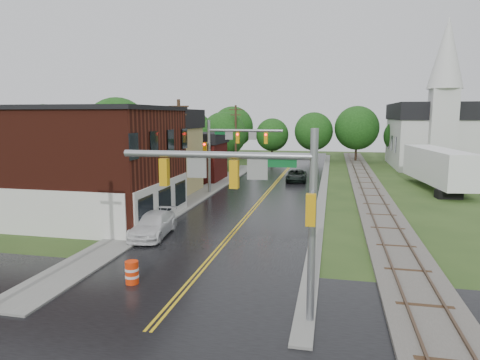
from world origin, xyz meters
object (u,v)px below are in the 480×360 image
(tree_left_b, at_px, (118,132))
(tree_left_e, at_px, (225,135))
(traffic_signal_near, at_px, (254,189))
(suv_dark, at_px, (296,176))
(utility_pole_c, at_px, (236,137))
(traffic_signal_far, at_px, (230,143))
(pickup_white, at_px, (153,225))
(utility_pole_b, at_px, (180,149))
(brick_building, at_px, (74,163))
(tree_left_a, at_px, (46,143))
(tree_left_c, at_px, (176,139))
(church, at_px, (430,128))
(construction_barrel, at_px, (132,273))
(semi_trailer, at_px, (437,166))

(tree_left_b, xyz_separation_m, tree_left_e, (9.00, 14.00, -0.90))
(traffic_signal_near, relative_size, tree_left_e, 0.90)
(suv_dark, bearing_deg, utility_pole_c, 137.45)
(traffic_signal_far, height_order, pickup_white, traffic_signal_far)
(utility_pole_b, distance_m, pickup_white, 11.40)
(brick_building, height_order, utility_pole_c, utility_pole_c)
(tree_left_a, height_order, tree_left_c, tree_left_a)
(church, height_order, traffic_signal_near, church)
(tree_left_c, bearing_deg, utility_pole_c, 30.20)
(traffic_signal_far, height_order, tree_left_e, tree_left_e)
(tree_left_a, relative_size, construction_barrel, 8.07)
(construction_barrel, bearing_deg, church, 65.61)
(construction_barrel, bearing_deg, traffic_signal_near, -18.37)
(utility_pole_b, height_order, semi_trailer, utility_pole_b)
(pickup_white, bearing_deg, tree_left_a, 140.75)
(tree_left_b, bearing_deg, tree_left_a, -101.31)
(suv_dark, relative_size, semi_trailer, 0.35)
(traffic_signal_near, xyz_separation_m, traffic_signal_far, (-6.94, 25.00, 0.01))
(tree_left_c, height_order, tree_left_e, tree_left_e)
(utility_pole_b, bearing_deg, church, 49.82)
(construction_barrel, bearing_deg, semi_trailer, 57.09)
(semi_trailer, bearing_deg, pickup_white, -133.91)
(traffic_signal_far, relative_size, tree_left_b, 0.76)
(pickup_white, bearing_deg, traffic_signal_near, -53.57)
(brick_building, bearing_deg, pickup_white, -24.47)
(traffic_signal_near, height_order, construction_barrel, traffic_signal_near)
(tree_left_e, bearing_deg, utility_pole_b, -85.10)
(traffic_signal_near, bearing_deg, church, 72.28)
(brick_building, relative_size, utility_pole_c, 1.59)
(tree_left_e, relative_size, suv_dark, 1.67)
(church, bearing_deg, tree_left_e, -164.80)
(traffic_signal_near, distance_m, tree_left_e, 45.59)
(tree_left_a, bearing_deg, construction_barrel, -45.98)
(church, xyz_separation_m, construction_barrel, (-22.55, -49.74, -5.30))
(tree_left_c, relative_size, semi_trailer, 0.55)
(brick_building, bearing_deg, semi_trailer, 32.94)
(tree_left_a, xyz_separation_m, construction_barrel, (17.30, -17.90, -4.58))
(construction_barrel, bearing_deg, traffic_signal_far, 92.29)
(tree_left_a, bearing_deg, suv_dark, 33.02)
(church, bearing_deg, suv_dark, -135.47)
(church, relative_size, traffic_signal_near, 2.72)
(utility_pole_b, relative_size, tree_left_e, 1.10)
(traffic_signal_near, xyz_separation_m, semi_trailer, (13.40, 32.02, -2.50))
(pickup_white, relative_size, construction_barrel, 4.71)
(brick_building, relative_size, traffic_signal_near, 1.95)
(traffic_signal_far, relative_size, semi_trailer, 0.53)
(suv_dark, bearing_deg, utility_pole_b, -124.07)
(brick_building, distance_m, semi_trailer, 35.02)
(tree_left_a, height_order, pickup_white, tree_left_a)
(utility_pole_b, bearing_deg, pickup_white, -79.21)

